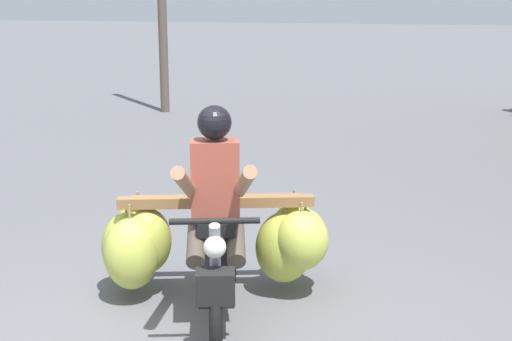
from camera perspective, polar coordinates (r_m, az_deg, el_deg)
motorbike_main_loaded at (r=5.39m, az=-3.32°, el=-5.60°), size 1.83×1.97×1.58m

